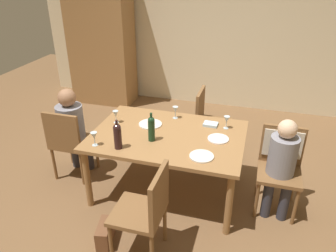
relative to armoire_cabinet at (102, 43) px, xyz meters
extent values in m
plane|color=brown|center=(1.92, -2.32, -1.10)|extent=(10.00, 10.00, 0.00)
cube|color=beige|center=(1.92, 0.45, 0.25)|extent=(6.40, 0.12, 2.70)
cube|color=olive|center=(0.00, 0.00, -0.05)|extent=(1.10, 0.56, 2.10)
cube|color=olive|center=(1.92, -2.32, -0.37)|extent=(1.65, 1.15, 0.04)
cylinder|color=olive|center=(1.17, -2.83, -0.74)|extent=(0.07, 0.07, 0.71)
cylinder|color=olive|center=(2.68, -2.83, -0.74)|extent=(0.07, 0.07, 0.71)
cylinder|color=olive|center=(1.17, -1.82, -0.74)|extent=(0.07, 0.07, 0.71)
cylinder|color=olive|center=(2.68, -1.82, -0.74)|extent=(0.07, 0.07, 0.71)
cylinder|color=brown|center=(0.53, -2.13, -0.88)|extent=(0.04, 0.04, 0.44)
cylinder|color=brown|center=(0.91, -2.13, -0.88)|extent=(0.04, 0.04, 0.44)
cylinder|color=brown|center=(0.53, -2.51, -0.88)|extent=(0.04, 0.04, 0.44)
cylinder|color=brown|center=(0.91, -2.51, -0.88)|extent=(0.04, 0.04, 0.44)
cube|color=brown|center=(0.72, -2.32, -0.64)|extent=(0.44, 0.44, 0.04)
cube|color=brown|center=(0.72, -2.52, -0.40)|extent=(0.44, 0.04, 0.44)
cylinder|color=brown|center=(3.32, -2.51, -0.88)|extent=(0.04, 0.04, 0.44)
cylinder|color=brown|center=(2.94, -2.51, -0.88)|extent=(0.04, 0.04, 0.44)
cylinder|color=brown|center=(3.32, -2.13, -0.88)|extent=(0.04, 0.04, 0.44)
cylinder|color=brown|center=(2.94, -2.13, -0.88)|extent=(0.04, 0.04, 0.44)
cube|color=brown|center=(3.13, -2.32, -0.64)|extent=(0.44, 0.44, 0.04)
cube|color=brown|center=(3.13, -2.12, -0.40)|extent=(0.44, 0.04, 0.44)
cube|color=beige|center=(3.13, -2.12, -0.38)|extent=(0.40, 0.07, 0.31)
cylinder|color=brown|center=(2.48, -1.18, -0.88)|extent=(0.04, 0.04, 0.44)
cylinder|color=brown|center=(2.48, -1.56, -0.88)|extent=(0.04, 0.04, 0.44)
cylinder|color=brown|center=(2.10, -1.18, -0.88)|extent=(0.04, 0.04, 0.44)
cylinder|color=brown|center=(2.10, -1.56, -0.88)|extent=(0.04, 0.04, 0.44)
cube|color=brown|center=(2.29, -1.37, -0.64)|extent=(0.44, 0.44, 0.04)
cube|color=brown|center=(2.09, -1.37, -0.40)|extent=(0.04, 0.44, 0.44)
cylinder|color=brown|center=(1.73, -3.47, -0.88)|extent=(0.04, 0.04, 0.44)
cylinder|color=brown|center=(1.73, -3.09, -0.88)|extent=(0.04, 0.04, 0.44)
cylinder|color=brown|center=(2.11, -3.09, -0.88)|extent=(0.04, 0.04, 0.44)
cube|color=brown|center=(1.92, -3.28, -0.64)|extent=(0.44, 0.44, 0.04)
cube|color=brown|center=(2.12, -3.28, -0.40)|extent=(0.04, 0.44, 0.44)
cylinder|color=#33333D|center=(0.63, -2.18, -0.87)|extent=(0.11, 0.11, 0.46)
cylinder|color=#33333D|center=(0.81, -2.18, -0.87)|extent=(0.11, 0.11, 0.46)
cylinder|color=gray|center=(0.72, -2.32, -0.40)|extent=(0.31, 0.31, 0.48)
sphere|color=#996B4C|center=(0.72, -2.32, -0.06)|extent=(0.21, 0.21, 0.21)
cylinder|color=#33333D|center=(3.21, -2.46, -0.87)|extent=(0.10, 0.10, 0.46)
cylinder|color=#33333D|center=(3.04, -2.46, -0.87)|extent=(0.10, 0.10, 0.46)
cylinder|color=gray|center=(3.13, -2.32, -0.42)|extent=(0.28, 0.28, 0.43)
sphere|color=beige|center=(3.13, -2.32, -0.11)|extent=(0.19, 0.19, 0.19)
cylinder|color=#19381E|center=(1.80, -2.50, -0.24)|extent=(0.07, 0.07, 0.22)
sphere|color=#19381E|center=(1.80, -2.50, -0.11)|extent=(0.07, 0.07, 0.07)
cylinder|color=#19381E|center=(1.80, -2.50, -0.07)|extent=(0.03, 0.03, 0.07)
cylinder|color=black|center=(1.52, -2.74, -0.24)|extent=(0.08, 0.08, 0.22)
sphere|color=black|center=(1.52, -2.74, -0.12)|extent=(0.08, 0.08, 0.08)
cylinder|color=black|center=(1.52, -2.74, -0.07)|extent=(0.03, 0.03, 0.07)
cylinder|color=silver|center=(2.51, -2.01, -0.35)|extent=(0.06, 0.06, 0.00)
cylinder|color=silver|center=(2.51, -2.01, -0.31)|extent=(0.01, 0.01, 0.07)
cone|color=silver|center=(2.51, -2.01, -0.24)|extent=(0.07, 0.07, 0.07)
cylinder|color=silver|center=(1.89, -1.91, -0.35)|extent=(0.06, 0.06, 0.00)
cylinder|color=silver|center=(1.89, -1.91, -0.31)|extent=(0.01, 0.01, 0.07)
cone|color=silver|center=(1.89, -1.91, -0.24)|extent=(0.07, 0.07, 0.07)
cylinder|color=silver|center=(1.26, -2.22, -0.35)|extent=(0.06, 0.06, 0.00)
cylinder|color=silver|center=(1.26, -2.22, -0.31)|extent=(0.01, 0.01, 0.07)
cone|color=silver|center=(1.26, -2.22, -0.24)|extent=(0.07, 0.07, 0.07)
cylinder|color=silver|center=(1.27, -2.76, -0.35)|extent=(0.06, 0.06, 0.00)
cylinder|color=silver|center=(1.27, -2.76, -0.31)|extent=(0.01, 0.01, 0.07)
cone|color=silver|center=(1.27, -2.76, -0.24)|extent=(0.07, 0.07, 0.07)
cylinder|color=silver|center=(1.66, -2.16, -0.34)|extent=(0.27, 0.27, 0.01)
cylinder|color=white|center=(2.47, -2.29, -0.34)|extent=(0.22, 0.22, 0.01)
cylinder|color=silver|center=(2.36, -2.67, -0.34)|extent=(0.24, 0.24, 0.01)
cube|color=#ADC6D6|center=(2.33, -1.99, -0.33)|extent=(0.17, 0.13, 0.03)
cube|color=brown|center=(1.57, -3.28, -0.99)|extent=(0.17, 0.30, 0.22)
camera|label=1|loc=(2.79, -5.31, 1.35)|focal=34.76mm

